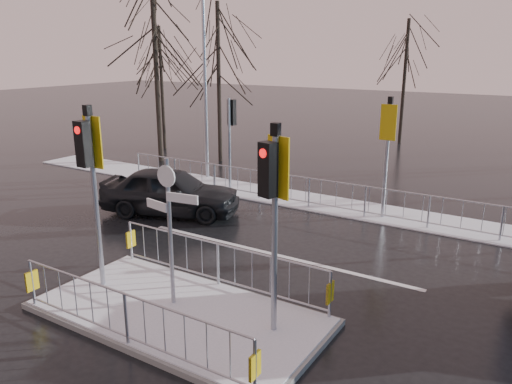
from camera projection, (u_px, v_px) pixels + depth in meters
The scene contains 11 objects.
ground at pixel (179, 316), 10.15m from camera, with size 120.00×120.00×0.00m, color black.
snow_verge at pixel (342, 207), 17.16m from camera, with size 30.00×2.00×0.04m, color white.
lane_markings at pixel (168, 324), 9.87m from camera, with size 8.00×11.38×0.01m.
traffic_island at pixel (178, 299), 10.06m from camera, with size 6.00×3.04×4.15m.
far_kerb_fixtures at pixel (346, 183), 16.32m from camera, with size 18.00×0.65×3.83m.
car_far_lane at pixel (170, 191), 16.32m from camera, with size 1.82×4.53×1.54m, color black.
tree_near_a at pixel (154, 30), 22.79m from camera, with size 4.75×4.75×8.97m.
tree_near_b at pixel (218, 52), 23.01m from camera, with size 4.00×4.00×7.55m.
tree_near_c at pixel (161, 64), 26.29m from camera, with size 3.50×3.50×6.61m.
tree_far_a at pixel (406, 57), 27.79m from camera, with size 3.75×3.75×7.08m.
street_lamp_left at pixel (206, 69), 19.94m from camera, with size 1.25×0.18×8.20m.
Camera 1 is at (6.14, -6.85, 5.22)m, focal length 35.00 mm.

